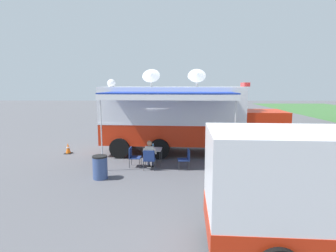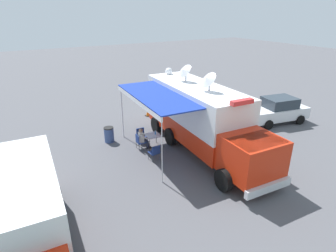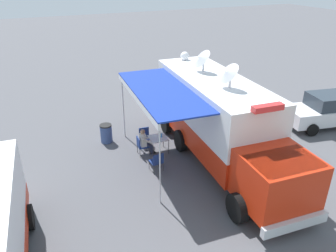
% 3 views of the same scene
% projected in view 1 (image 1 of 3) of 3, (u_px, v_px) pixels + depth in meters
% --- Properties ---
extents(ground_plane, '(100.00, 100.00, 0.00)m').
position_uv_depth(ground_plane, '(172.00, 153.00, 14.78)').
color(ground_plane, '#515156').
extents(lot_stripe, '(0.44, 4.80, 0.01)m').
position_uv_depth(lot_stripe, '(172.00, 141.00, 17.85)').
color(lot_stripe, silver).
rests_on(lot_stripe, ground).
extents(command_truck, '(5.23, 9.63, 4.53)m').
position_uv_depth(command_truck, '(186.00, 117.00, 14.40)').
color(command_truck, red).
rests_on(command_truck, ground).
extents(folding_table, '(0.85, 0.85, 0.73)m').
position_uv_depth(folding_table, '(153.00, 150.00, 12.51)').
color(folding_table, silver).
rests_on(folding_table, ground).
extents(water_bottle, '(0.07, 0.07, 0.22)m').
position_uv_depth(water_bottle, '(153.00, 146.00, 12.64)').
color(water_bottle, '#4C99D8').
rests_on(water_bottle, folding_table).
extents(folding_chair_at_table, '(0.51, 0.51, 0.87)m').
position_uv_depth(folding_chair_at_table, '(149.00, 158.00, 11.74)').
color(folding_chair_at_table, navy).
rests_on(folding_chair_at_table, ground).
extents(folding_chair_beside_table, '(0.51, 0.51, 0.87)m').
position_uv_depth(folding_chair_beside_table, '(133.00, 155.00, 12.20)').
color(folding_chair_beside_table, navy).
rests_on(folding_chair_beside_table, ground).
extents(folding_chair_spare_by_truck, '(0.52, 0.52, 0.87)m').
position_uv_depth(folding_chair_spare_by_truck, '(186.00, 157.00, 11.87)').
color(folding_chair_spare_by_truck, navy).
rests_on(folding_chair_spare_by_truck, ground).
extents(seated_responder, '(0.68, 0.58, 1.25)m').
position_uv_depth(seated_responder, '(150.00, 154.00, 11.91)').
color(seated_responder, silver).
rests_on(seated_responder, ground).
extents(trash_bin, '(0.57, 0.57, 0.91)m').
position_uv_depth(trash_bin, '(100.00, 167.00, 10.66)').
color(trash_bin, '#384C7F').
rests_on(trash_bin, ground).
extents(traffic_cone, '(0.36, 0.36, 0.58)m').
position_uv_depth(traffic_cone, '(68.00, 148.00, 14.60)').
color(traffic_cone, black).
rests_on(traffic_cone, ground).
extents(car_behind_truck, '(4.46, 2.60, 1.76)m').
position_uv_depth(car_behind_truck, '(173.00, 120.00, 21.52)').
color(car_behind_truck, silver).
rests_on(car_behind_truck, ground).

